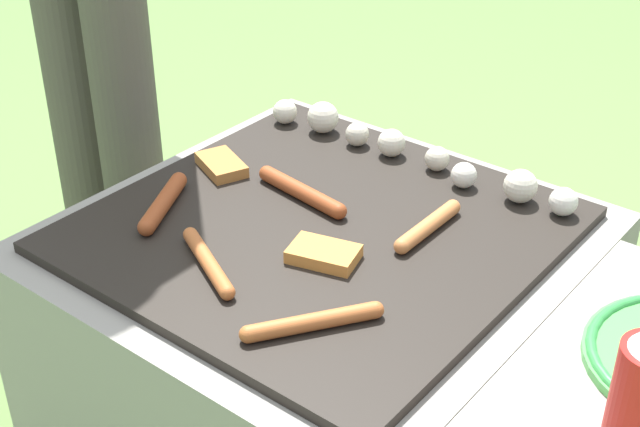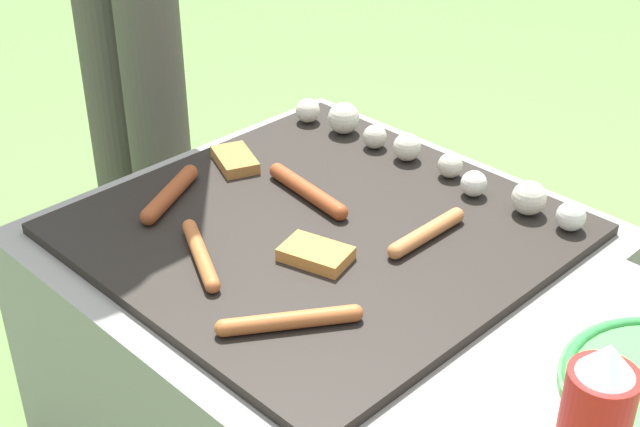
{
  "view_description": "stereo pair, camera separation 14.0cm",
  "coord_description": "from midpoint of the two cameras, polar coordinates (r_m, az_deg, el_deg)",
  "views": [
    {
      "loc": [
        0.75,
        -0.94,
        1.19
      ],
      "look_at": [
        0.0,
        0.0,
        0.47
      ],
      "focal_mm": 50.0,
      "sensor_mm": 36.0,
      "label": 1
    },
    {
      "loc": [
        0.85,
        -0.84,
        1.19
      ],
      "look_at": [
        0.0,
        0.0,
        0.47
      ],
      "focal_mm": 50.0,
      "sensor_mm": 36.0,
      "label": 2
    }
  ],
  "objects": [
    {
      "name": "grill",
      "position": [
        1.54,
        2.62,
        -7.99
      ],
      "size": [
        0.76,
        0.76,
        0.45
      ],
      "color": "gray",
      "rests_on": "ground_plane"
    },
    {
      "name": "sausage_mid_left",
      "position": [
        1.47,
        1.9,
        1.39
      ],
      "size": [
        0.2,
        0.05,
        0.03
      ],
      "color": "#93421E",
      "rests_on": "grill"
    },
    {
      "name": "sausage_back_left",
      "position": [
        1.18,
        1.44,
        -6.98
      ],
      "size": [
        0.12,
        0.17,
        0.02
      ],
      "color": "#B7602D",
      "rests_on": "grill"
    },
    {
      "name": "sausage_front_center",
      "position": [
        1.32,
        -4.67,
        -2.73
      ],
      "size": [
        0.17,
        0.1,
        0.02
      ],
      "color": "#B7602D",
      "rests_on": "grill"
    },
    {
      "name": "sausage_back_right",
      "position": [
        1.38,
        9.74,
        -1.31
      ],
      "size": [
        0.03,
        0.17,
        0.02
      ],
      "color": "#C6753D",
      "rests_on": "grill"
    },
    {
      "name": "sausage_front_right",
      "position": [
        1.47,
        -6.92,
        1.18
      ],
      "size": [
        0.1,
        0.16,
        0.03
      ],
      "color": "#93421E",
      "rests_on": "grill"
    },
    {
      "name": "bread_slice_center",
      "position": [
        1.58,
        -2.95,
        3.38
      ],
      "size": [
        0.12,
        0.09,
        0.02
      ],
      "color": "#B27033",
      "rests_on": "grill"
    },
    {
      "name": "bread_slice_left",
      "position": [
        1.32,
        2.77,
        -2.7
      ],
      "size": [
        0.11,
        0.09,
        0.02
      ],
      "color": "#D18438",
      "rests_on": "grill"
    },
    {
      "name": "mushroom_row",
      "position": [
        1.58,
        9.07,
        3.7
      ],
      "size": [
        0.62,
        0.07,
        0.06
      ],
      "color": "beige",
      "rests_on": "grill"
    }
  ]
}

